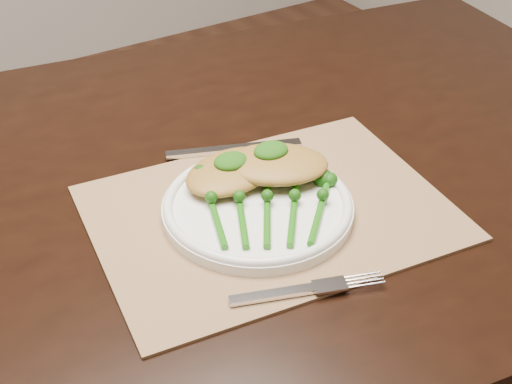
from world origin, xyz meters
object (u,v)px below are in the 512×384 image
placemat (270,212)px  broccolini_bundle (267,211)px  dining_table (179,368)px  dinner_plate (258,206)px  chicken_fillet_left (232,171)px

placemat → broccolini_bundle: size_ratio=1.98×
dining_table → dinner_plate: bearing=-49.1°
broccolini_bundle → dining_table: bearing=146.6°
chicken_fillet_left → broccolini_bundle: (-0.00, -0.09, -0.01)m
chicken_fillet_left → broccolini_bundle: chicken_fillet_left is taller
placemat → chicken_fillet_left: size_ratio=3.28×
dining_table → broccolini_bundle: 0.43m
placemat → broccolini_bundle: broccolini_bundle is taller
chicken_fillet_left → placemat: bearing=-86.7°
placemat → chicken_fillet_left: 0.08m
dinner_plate → chicken_fillet_left: chicken_fillet_left is taller
dining_table → placemat: (0.09, -0.13, 0.37)m
broccolini_bundle → placemat: bearing=77.9°
dining_table → broccolini_bundle: size_ratio=7.57×
dining_table → chicken_fillet_left: (0.08, -0.06, 0.41)m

